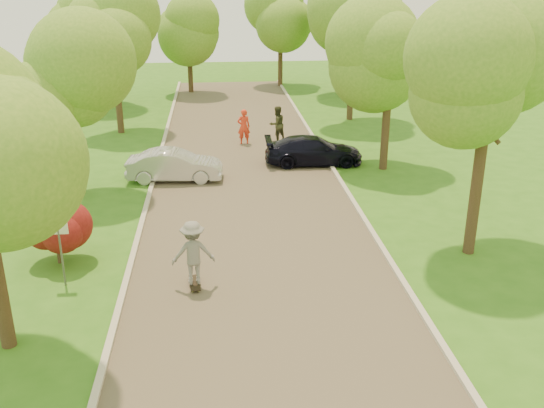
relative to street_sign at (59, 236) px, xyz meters
name	(u,v)px	position (x,y,z in m)	size (l,w,h in m)	color
ground	(277,354)	(5.80, -4.00, -1.56)	(100.00, 100.00, 0.00)	#306818
road	(254,224)	(5.80, 4.00, -1.56)	(8.00, 60.00, 0.01)	#4C4438
curb_left	(141,227)	(1.75, 4.00, -1.50)	(0.18, 60.00, 0.12)	#B2AD9E
curb_right	(364,219)	(9.85, 4.00, -1.50)	(0.18, 60.00, 0.12)	#B2AD9E
street_sign	(59,236)	(0.00, 0.00, 0.00)	(0.55, 0.06, 2.17)	#59595E
red_shrub	(56,231)	(-0.50, 1.50, -0.47)	(1.70, 1.70, 1.95)	#382619
tree_l_midb	(70,81)	(-1.01, 8.00, 3.02)	(4.30, 4.20, 6.62)	#382619
tree_l_far	(116,33)	(-0.59, 18.00, 3.90)	(4.92, 4.80, 7.79)	#382619
tree_r_mida	(497,82)	(12.82, 1.00, 3.97)	(5.13, 5.00, 7.95)	#382619
tree_r_midb	(395,62)	(12.40, 10.00, 3.32)	(4.51, 4.40, 7.01)	#382619
tree_r_far	(358,21)	(13.03, 20.00, 4.27)	(5.33, 5.20, 8.34)	#382619
tree_bg_a	(97,24)	(-2.98, 26.00, 3.75)	(5.12, 5.00, 7.72)	#382619
tree_bg_b	(346,16)	(14.02, 28.00, 3.97)	(5.12, 5.00, 7.95)	#382619
tree_bg_c	(191,23)	(3.01, 30.00, 3.46)	(4.92, 4.80, 7.33)	#382619
tree_bg_d	(283,16)	(10.02, 32.00, 3.75)	(5.12, 5.00, 7.72)	#382619
silver_sedan	(175,165)	(2.70, 9.27, -0.89)	(1.43, 4.11, 1.35)	#BAB9BF
dark_sedan	(314,150)	(9.10, 11.05, -0.90)	(1.86, 4.58, 1.33)	black
longboard	(195,283)	(3.76, -0.44, -1.46)	(0.38, 1.01, 0.11)	black
skateboarder	(193,253)	(3.76, -0.44, -0.48)	(1.24, 0.71, 1.91)	slate
person_striped	(244,127)	(6.01, 14.93, -0.64)	(0.68, 0.44, 1.86)	red
person_olive	(277,124)	(7.80, 15.23, -0.61)	(0.93, 0.72, 1.91)	#323620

